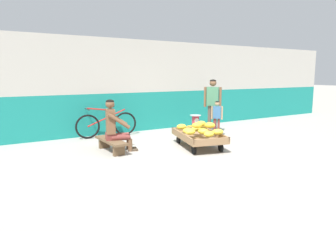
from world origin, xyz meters
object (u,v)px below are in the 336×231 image
weighing_scale (195,120)px  low_bench (111,143)px  plastic_crate (195,131)px  customer_child (217,115)px  customer_adult (213,100)px  banana_cart (198,137)px  vendor_seated (115,126)px  bicycle_near_left (107,124)px

weighing_scale → low_bench: bearing=-172.3°
low_bench → plastic_crate: (2.46, 0.33, -0.05)m
plastic_crate → customer_child: (0.50, -0.27, 0.45)m
customer_adult → customer_child: 0.57m
banana_cart → low_bench: 1.97m
plastic_crate → customer_child: bearing=-28.6°
vendor_seated → weighing_scale: size_ratio=3.80×
vendor_seated → weighing_scale: bearing=8.4°
vendor_seated → customer_adult: customer_adult is taller
weighing_scale → customer_child: 0.59m
weighing_scale → bicycle_near_left: size_ratio=0.18×
customer_adult → customer_child: (-0.17, -0.41, -0.35)m
bicycle_near_left → customer_adult: size_ratio=1.09×
bicycle_near_left → customer_child: customer_child is taller
weighing_scale → bicycle_near_left: bicycle_near_left is taller
vendor_seated → plastic_crate: size_ratio=3.17×
banana_cart → bicycle_near_left: bicycle_near_left is taller
plastic_crate → customer_child: customer_child is taller
customer_adult → weighing_scale: bearing=-168.3°
vendor_seated → low_bench: bearing=166.9°
bicycle_near_left → low_bench: bearing=-104.7°
banana_cart → weighing_scale: bearing=58.5°
weighing_scale → customer_child: customer_child is taller
bicycle_near_left → banana_cart: bearing=-55.6°
weighing_scale → customer_adult: customer_adult is taller
customer_child → customer_adult: bearing=67.5°
weighing_scale → customer_child: size_ratio=0.31×
banana_cart → plastic_crate: 1.15m
vendor_seated → customer_adult: (3.05, 0.49, 0.38)m
plastic_crate → bicycle_near_left: bearing=150.4°
banana_cart → customer_child: customer_child is taller
banana_cart → bicycle_near_left: size_ratio=0.96×
weighing_scale → plastic_crate: bearing=90.0°
vendor_seated → weighing_scale: vendor_seated is taller
low_bench → customer_adult: customer_adult is taller
banana_cart → weighing_scale: size_ratio=5.31×
vendor_seated → bicycle_near_left: (0.31, 1.53, -0.21)m
low_bench → bicycle_near_left: bicycle_near_left is taller
bicycle_near_left → customer_child: bearing=-29.4°
bicycle_near_left → customer_adult: bearing=-20.7°
banana_cart → customer_adult: (1.27, 1.11, 0.71)m
banana_cart → vendor_seated: 1.91m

